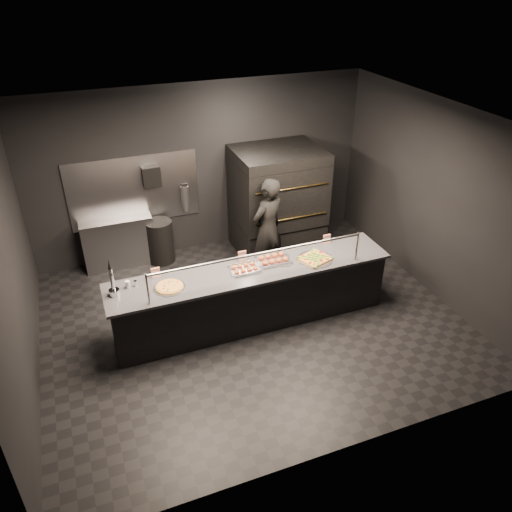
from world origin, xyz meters
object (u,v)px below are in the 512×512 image
service_counter (252,295)px  round_pizza (170,287)px  pizza_oven (277,201)px  slider_tray_b (273,259)px  beer_tap (113,285)px  worker (268,229)px  square_pizza (315,259)px  trash_bin (160,241)px  fire_extinguisher (185,198)px  towel_dispenser (151,176)px  slider_tray_a (245,268)px  prep_shelf (119,243)px

service_counter → round_pizza: service_counter is taller
pizza_oven → slider_tray_b: size_ratio=3.48×
beer_tap → worker: worker is taller
square_pizza → trash_bin: bearing=128.7°
fire_extinguisher → trash_bin: 0.89m
fire_extinguisher → towel_dispenser: bearing=-179.0°
fire_extinguisher → slider_tray_a: size_ratio=1.11×
pizza_oven → towel_dispenser: 2.23m
service_counter → beer_tap: (-1.89, 0.06, 0.61)m
service_counter → fire_extinguisher: bearing=98.3°
prep_shelf → beer_tap: (-0.29, -2.26, 0.62)m
beer_tap → trash_bin: (0.99, 2.16, -0.68)m
slider_tray_a → square_pizza: bearing=-5.8°
pizza_oven → round_pizza: size_ratio=4.52×
beer_tap → round_pizza: 0.73m
slider_tray_a → trash_bin: slider_tray_a is taller
beer_tap → round_pizza: size_ratio=1.27×
trash_bin → beer_tap: bearing=-114.7°
round_pizza → towel_dispenser: bearing=83.3°
towel_dispenser → round_pizza: towel_dispenser is taller
towel_dispenser → slider_tray_b: towel_dispenser is taller
slider_tray_a → prep_shelf: bearing=123.0°
service_counter → prep_shelf: 2.82m
service_counter → worker: bearing=57.9°
prep_shelf → beer_tap: beer_tap is taller
prep_shelf → worker: worker is taller
slider_tray_a → slider_tray_b: (0.47, 0.08, 0.00)m
round_pizza → worker: size_ratio=0.24×
beer_tap → fire_extinguisher: bearing=56.7°
service_counter → pizza_oven: bearing=57.7°
slider_tray_b → beer_tap: bearing=-179.0°
square_pizza → service_counter: bearing=174.5°
round_pizza → worker: (1.89, 1.17, -0.06)m
towel_dispenser → worker: 2.15m
trash_bin → worker: worker is taller
square_pizza → round_pizza: bearing=178.7°
slider_tray_a → worker: 1.37m
slider_tray_a → square_pizza: (1.05, -0.11, -0.01)m
prep_shelf → slider_tray_b: bearing=-48.5°
pizza_oven → square_pizza: pizza_oven is taller
slider_tray_a → slider_tray_b: bearing=9.9°
beer_tap → trash_bin: size_ratio=0.69×
pizza_oven → trash_bin: 2.20m
square_pizza → worker: size_ratio=0.29×
round_pizza → square_pizza: (2.13, -0.05, 0.00)m
slider_tray_a → square_pizza: slider_tray_a is taller
round_pizza → trash_bin: (0.29, 2.26, -0.55)m
prep_shelf → fire_extinguisher: size_ratio=2.38×
beer_tap → slider_tray_b: (2.26, 0.04, -0.13)m
round_pizza → trash_bin: 2.34m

